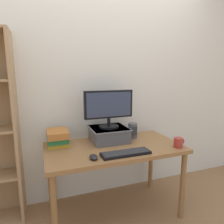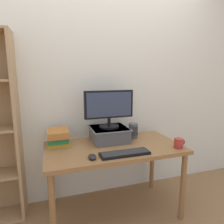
{
  "view_description": "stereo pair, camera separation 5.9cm",
  "coord_description": "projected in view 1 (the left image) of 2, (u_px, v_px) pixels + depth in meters",
  "views": [
    {
      "loc": [
        -0.63,
        -1.7,
        1.38
      ],
      "look_at": [
        0.0,
        0.06,
        1.03
      ],
      "focal_mm": 32.0,
      "sensor_mm": 36.0,
      "label": 1
    },
    {
      "loc": [
        -0.58,
        -1.72,
        1.38
      ],
      "look_at": [
        0.0,
        0.06,
        1.03
      ],
      "focal_mm": 32.0,
      "sensor_mm": 36.0,
      "label": 2
    }
  ],
  "objects": [
    {
      "name": "ground_plane",
      "position": [
        114.0,
        212.0,
        2.04
      ],
      "size": [
        12.0,
        12.0,
        0.0
      ],
      "primitive_type": "plane",
      "color": "olive"
    },
    {
      "name": "coffee_mug",
      "position": [
        178.0,
        142.0,
        1.87
      ],
      "size": [
        0.11,
        0.08,
        0.09
      ],
      "color": "#9E2D28",
      "rests_on": "desk"
    },
    {
      "name": "book_stack",
      "position": [
        58.0,
        138.0,
        1.91
      ],
      "size": [
        0.2,
        0.26,
        0.15
      ],
      "color": "gold",
      "rests_on": "desk"
    },
    {
      "name": "computer_monitor",
      "position": [
        109.0,
        107.0,
        1.98
      ],
      "size": [
        0.5,
        0.2,
        0.38
      ],
      "color": "black",
      "rests_on": "riser_box"
    },
    {
      "name": "back_wall",
      "position": [
        100.0,
        82.0,
        2.21
      ],
      "size": [
        7.0,
        0.08,
        2.6
      ],
      "color": "silver",
      "rests_on": "ground_plane"
    },
    {
      "name": "desk",
      "position": [
        114.0,
        154.0,
        1.92
      ],
      "size": [
        1.28,
        0.68,
        0.71
      ],
      "color": "olive",
      "rests_on": "ground_plane"
    },
    {
      "name": "keyboard",
      "position": [
        126.0,
        153.0,
        1.7
      ],
      "size": [
        0.43,
        0.13,
        0.02
      ],
      "color": "black",
      "rests_on": "desk"
    },
    {
      "name": "computer_mouse",
      "position": [
        94.0,
        157.0,
        1.61
      ],
      "size": [
        0.06,
        0.1,
        0.04
      ],
      "color": "black",
      "rests_on": "desk"
    },
    {
      "name": "riser_box",
      "position": [
        109.0,
        134.0,
        2.04
      ],
      "size": [
        0.37,
        0.35,
        0.14
      ],
      "color": "#515156",
      "rests_on": "desk"
    },
    {
      "name": "desk_speaker",
      "position": [
        133.0,
        131.0,
        2.13
      ],
      "size": [
        0.1,
        0.1,
        0.16
      ],
      "color": "#4C4C51",
      "rests_on": "desk"
    }
  ]
}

